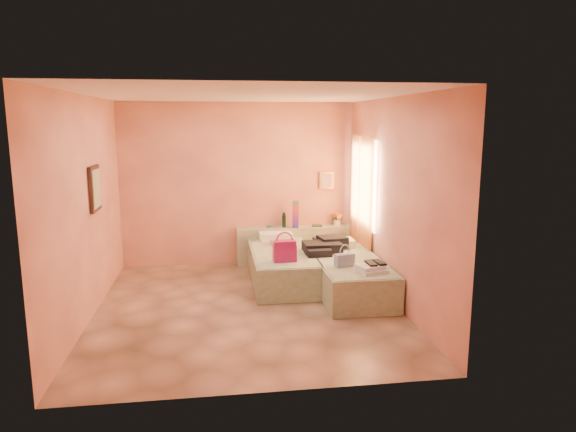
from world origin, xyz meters
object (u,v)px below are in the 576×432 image
bed_left (282,266)px  flower_vase (337,218)px  magenta_handbag (285,251)px  headboard_ledge (295,245)px  blue_handbag (344,260)px  green_book (317,226)px  water_bottle (284,220)px  bed_right (349,276)px  towel_stack (372,269)px

bed_left → flower_vase: size_ratio=7.08×
magenta_handbag → headboard_ledge: bearing=73.6°
magenta_handbag → blue_handbag: bearing=-28.3°
flower_vase → blue_handbag: flower_vase is taller
blue_handbag → green_book: bearing=72.8°
headboard_ledge → blue_handbag: size_ratio=7.49×
water_bottle → blue_handbag: size_ratio=0.91×
bed_right → blue_handbag: bearing=-114.5°
headboard_ledge → magenta_handbag: (-0.41, -1.66, 0.33)m
flower_vase → magenta_handbag: 2.06m
flower_vase → blue_handbag: size_ratio=1.03×
flower_vase → bed_left: bearing=-136.3°
flower_vase → towel_stack: flower_vase is taller
bed_right → blue_handbag: 0.50m
green_book → blue_handbag: size_ratio=0.67×
bed_right → blue_handbag: blue_handbag is taller
bed_left → magenta_handbag: (-0.04, -0.61, 0.40)m
bed_right → magenta_handbag: (-0.94, 0.04, 0.40)m
bed_right → green_book: size_ratio=10.93×
water_bottle → magenta_handbag: 1.67m
water_bottle → green_book: 0.60m
bed_left → towel_stack: size_ratio=5.71×
water_bottle → magenta_handbag: size_ratio=0.76×
magenta_handbag → towel_stack: magenta_handbag is taller
headboard_ledge → blue_handbag: 2.09m
water_bottle → green_book: bearing=-1.0°
headboard_ledge → bed_left: bearing=-109.7°
flower_vase → towel_stack: bearing=-92.4°
water_bottle → blue_handbag: bearing=-74.3°
water_bottle → blue_handbag: water_bottle is taller
water_bottle → green_book: size_ratio=1.36×
green_book → blue_handbag: bearing=-78.4°
magenta_handbag → bed_right: bearing=-5.1°
bed_left → green_book: bearing=53.5°
bed_left → water_bottle: size_ratio=8.04×
flower_vase → towel_stack: (-0.10, -2.41, -0.24)m
water_bottle → green_book: (0.59, -0.01, -0.11)m
bed_right → towel_stack: (0.13, -0.68, 0.30)m
bed_right → towel_stack: size_ratio=5.71×
water_bottle → towel_stack: bearing=-70.1°
bed_right → green_book: (-0.13, 1.68, 0.42)m
bed_right → water_bottle: (-0.72, 1.69, 0.52)m
bed_left → flower_vase: 1.66m
bed_left → bed_right: same height
green_book → blue_handbag: (-0.02, -2.02, -0.08)m
water_bottle → flower_vase: (0.96, 0.04, 0.02)m
green_book → flower_vase: (0.37, 0.05, 0.13)m
headboard_ledge → bed_left: headboard_ledge is taller
water_bottle → towel_stack: 2.53m
towel_stack → headboard_ledge: bearing=105.5°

